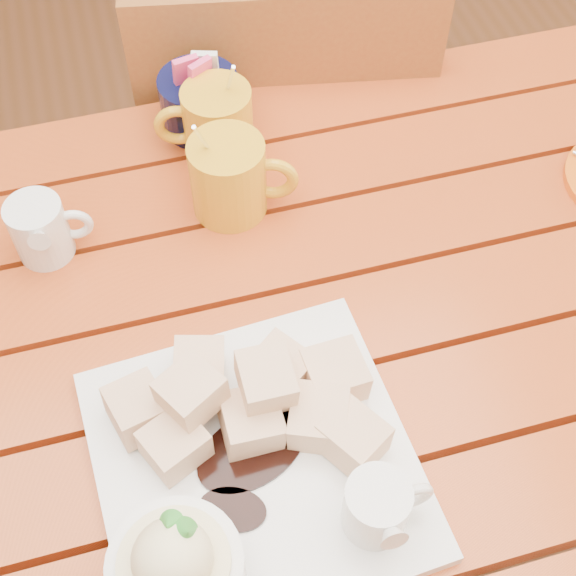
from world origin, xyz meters
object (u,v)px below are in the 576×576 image
object	(u,v)px
table	(254,391)
coffee_mug_left	(216,122)
dessert_plate	(241,475)
chair_far	(282,155)
coffee_mug_right	(231,177)

from	to	relation	value
table	coffee_mug_left	size ratio (longest dim) A/B	8.45
dessert_plate	chair_far	world-z (taller)	chair_far
table	coffee_mug_right	distance (m)	0.25
table	chair_far	xyz separation A→B (m)	(0.17, 0.50, -0.15)
dessert_plate	coffee_mug_right	world-z (taller)	coffee_mug_right
coffee_mug_right	chair_far	bearing A→B (deg)	83.09
table	chair_far	size ratio (longest dim) A/B	1.36
dessert_plate	coffee_mug_right	bearing A→B (deg)	78.21
table	dessert_plate	xyz separation A→B (m)	(-0.05, -0.15, 0.14)
dessert_plate	coffee_mug_right	size ratio (longest dim) A/B	2.10
coffee_mug_left	chair_far	bearing A→B (deg)	66.78
coffee_mug_left	coffee_mug_right	xyz separation A→B (m)	(-0.00, -0.09, 0.00)
chair_far	coffee_mug_right	bearing A→B (deg)	75.94
dessert_plate	chair_far	distance (m)	0.75
chair_far	table	bearing A→B (deg)	82.12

